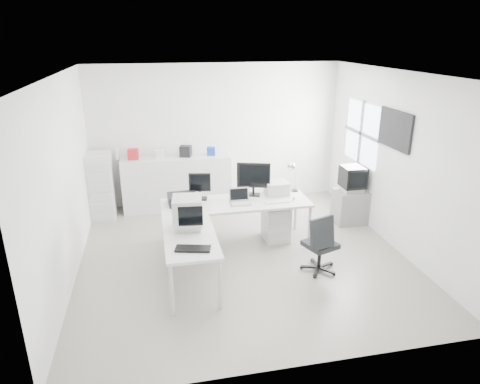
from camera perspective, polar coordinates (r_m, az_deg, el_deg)
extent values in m
cube|color=#B4B0A1|center=(6.88, 0.34, -8.41)|extent=(5.00, 5.00, 0.01)
cube|color=white|center=(6.06, 0.40, 15.53)|extent=(5.00, 5.00, 0.01)
cube|color=white|center=(8.70, -3.11, 7.62)|extent=(5.00, 0.02, 2.80)
cube|color=white|center=(6.32, -22.40, 1.20)|extent=(0.02, 5.00, 2.80)
cube|color=white|center=(7.25, 20.11, 3.82)|extent=(0.02, 5.00, 2.80)
cube|color=silver|center=(7.30, 4.80, -4.06)|extent=(0.40, 0.50, 0.60)
cube|color=black|center=(6.89, -7.66, -0.93)|extent=(0.47, 0.38, 0.16)
cube|color=silver|center=(6.94, 4.97, -1.31)|extent=(0.40, 0.14, 0.02)
sphere|color=silver|center=(7.06, 7.20, -0.83)|extent=(0.06, 0.06, 0.06)
cube|color=#BABABA|center=(7.26, 4.93, 0.53)|extent=(0.38, 0.33, 0.22)
cube|color=black|center=(5.46, -6.29, -7.53)|extent=(0.47, 0.28, 0.03)
cube|color=slate|center=(8.17, 14.46, -1.88)|extent=(0.57, 0.47, 0.62)
cube|color=silver|center=(8.61, -8.40, 1.25)|extent=(2.12, 0.53, 1.06)
cube|color=#B31922|center=(8.43, -14.06, 4.90)|extent=(0.21, 0.19, 0.19)
cube|color=silver|center=(8.42, -10.65, 5.03)|extent=(0.17, 0.15, 0.16)
cube|color=black|center=(8.44, -7.26, 5.42)|extent=(0.26, 0.25, 0.21)
cube|color=#1834A9|center=(8.49, -3.88, 5.46)|extent=(0.19, 0.17, 0.16)
cylinder|color=silver|center=(8.48, -16.09, 4.90)|extent=(0.07, 0.07, 0.22)
cube|color=silver|center=(8.39, -18.03, 0.70)|extent=(0.44, 0.53, 1.27)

